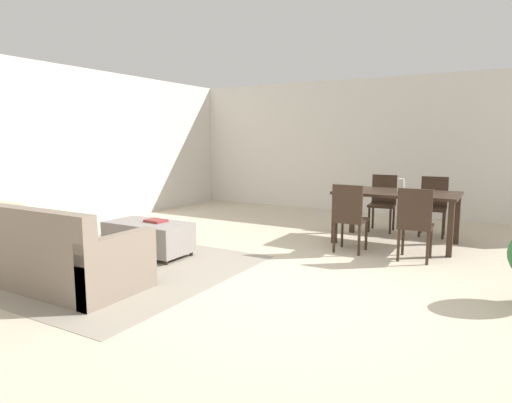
# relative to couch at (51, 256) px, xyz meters

# --- Properties ---
(ground_plane) EXTENTS (10.80, 10.80, 0.00)m
(ground_plane) POSITION_rel_couch_xyz_m (2.18, 1.11, -0.30)
(ground_plane) COLOR beige
(wall_back) EXTENTS (9.00, 0.12, 2.70)m
(wall_back) POSITION_rel_couch_xyz_m (2.18, 6.11, 1.05)
(wall_back) COLOR silver
(wall_back) RESTS_ON ground_plane
(wall_left) EXTENTS (0.12, 11.00, 2.70)m
(wall_left) POSITION_rel_couch_xyz_m (-2.32, 1.61, 1.05)
(wall_left) COLOR silver
(wall_left) RESTS_ON ground_plane
(area_rug) EXTENTS (3.00, 2.80, 0.01)m
(area_rug) POSITION_rel_couch_xyz_m (0.04, 0.71, -0.29)
(area_rug) COLOR gray
(area_rug) RESTS_ON ground_plane
(couch) EXTENTS (2.03, 0.89, 0.86)m
(couch) POSITION_rel_couch_xyz_m (0.00, 0.00, 0.00)
(couch) COLOR gray
(couch) RESTS_ON ground_plane
(ottoman_table) EXTENTS (1.12, 0.58, 0.44)m
(ottoman_table) POSITION_rel_couch_xyz_m (0.08, 1.37, -0.05)
(ottoman_table) COLOR gray
(ottoman_table) RESTS_ON ground_plane
(dining_table) EXTENTS (1.67, 0.96, 0.76)m
(dining_table) POSITION_rel_couch_xyz_m (2.73, 3.65, 0.37)
(dining_table) COLOR #332319
(dining_table) RESTS_ON ground_plane
(dining_chair_near_left) EXTENTS (0.40, 0.40, 0.92)m
(dining_chair_near_left) POSITION_rel_couch_xyz_m (2.31, 2.80, 0.22)
(dining_chair_near_left) COLOR #332319
(dining_chair_near_left) RESTS_ON ground_plane
(dining_chair_near_right) EXTENTS (0.42, 0.42, 0.92)m
(dining_chair_near_right) POSITION_rel_couch_xyz_m (3.15, 2.78, 0.22)
(dining_chair_near_right) COLOR #332319
(dining_chair_near_right) RESTS_ON ground_plane
(dining_chair_far_left) EXTENTS (0.43, 0.43, 0.92)m
(dining_chair_far_left) POSITION_rel_couch_xyz_m (2.33, 4.49, 0.22)
(dining_chair_far_left) COLOR #332319
(dining_chair_far_left) RESTS_ON ground_plane
(dining_chair_far_right) EXTENTS (0.43, 0.43, 0.92)m
(dining_chair_far_right) POSITION_rel_couch_xyz_m (3.11, 4.52, 0.22)
(dining_chair_far_right) COLOR #332319
(dining_chair_far_right) RESTS_ON ground_plane
(vase_centerpiece) EXTENTS (0.10, 0.10, 0.19)m
(vase_centerpiece) POSITION_rel_couch_xyz_m (2.77, 3.69, 0.56)
(vase_centerpiece) COLOR silver
(vase_centerpiece) RESTS_ON dining_table
(book_on_ottoman) EXTENTS (0.27, 0.22, 0.03)m
(book_on_ottoman) POSITION_rel_couch_xyz_m (0.15, 1.44, 0.16)
(book_on_ottoman) COLOR maroon
(book_on_ottoman) RESTS_ON ottoman_table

